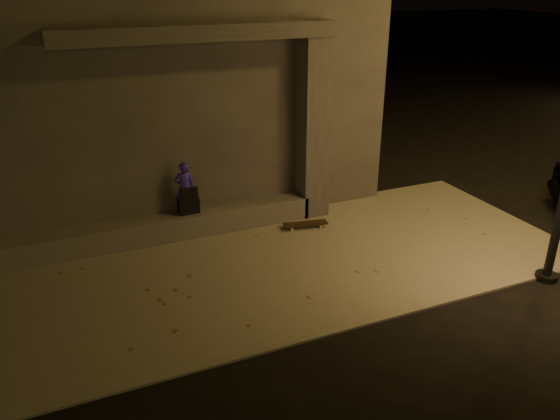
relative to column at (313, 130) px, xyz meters
name	(u,v)px	position (x,y,z in m)	size (l,w,h in m)	color
ground	(320,329)	(-1.70, -3.75, -1.84)	(120.00, 120.00, 0.00)	black
sidewalk	(268,265)	(-1.70, -1.75, -1.82)	(11.00, 4.40, 0.04)	slate
building	(147,78)	(-2.70, 2.74, 0.77)	(9.00, 5.10, 5.22)	#383633
ledge	(160,228)	(-3.20, 0.00, -1.58)	(6.00, 0.55, 0.45)	#504E49
column	(313,130)	(0.00, 0.00, 0.00)	(0.55, 0.55, 3.60)	#383633
canopy	(200,32)	(-2.20, 0.05, 1.94)	(5.00, 0.70, 0.28)	#383633
skateboarder	(185,188)	(-2.67, 0.00, -0.84)	(0.37, 0.24, 1.02)	#291694
backpack	(188,203)	(-2.63, 0.00, -1.16)	(0.39, 0.26, 0.54)	black
skateboard	(305,224)	(-0.45, -0.65, -1.72)	(0.92, 0.39, 0.10)	black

